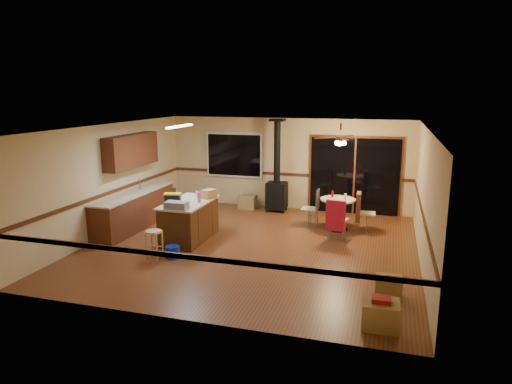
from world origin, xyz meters
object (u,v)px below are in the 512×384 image
at_px(box_corner_b, 389,287).
at_px(kitchen_island, 189,221).
at_px(dining_table, 338,209).
at_px(blue_bucket, 173,252).
at_px(box_corner_a, 380,315).
at_px(toolbox_black, 173,199).
at_px(chair_right, 359,207).
at_px(chair_left, 314,204).
at_px(chair_near, 336,215).
at_px(bar_stool, 154,245).
at_px(toolbox_grey, 177,205).
at_px(box_under_window, 248,202).
at_px(wood_stove, 277,186).

bearing_deg(box_corner_b, kitchen_island, 157.52).
xyz_separation_m(dining_table, box_corner_b, (1.26, -3.57, -0.36)).
distance_m(blue_bucket, box_corner_a, 4.50).
height_order(toolbox_black, chair_right, toolbox_black).
height_order(chair_left, chair_near, same).
height_order(bar_stool, chair_right, chair_right).
xyz_separation_m(chair_left, box_corner_a, (1.75, -4.74, -0.39)).
bearing_deg(toolbox_grey, blue_bucket, -76.20).
height_order(box_corner_a, box_corner_b, box_corner_a).
distance_m(toolbox_black, dining_table, 3.99).
bearing_deg(toolbox_black, chair_left, 35.92).
bearing_deg(blue_bucket, toolbox_grey, 103.80).
distance_m(kitchen_island, blue_bucket, 1.22).
bearing_deg(toolbox_black, bar_stool, -84.49).
bearing_deg(toolbox_grey, dining_table, 37.57).
distance_m(toolbox_grey, box_corner_b, 4.61).
bearing_deg(box_under_window, toolbox_grey, -96.01).
bearing_deg(wood_stove, box_corner_b, -57.46).
relative_size(chair_right, box_corner_b, 1.64).
distance_m(blue_bucket, chair_near, 3.71).
relative_size(box_corner_a, box_corner_b, 1.23).
distance_m(chair_left, chair_right, 1.11).
relative_size(blue_bucket, dining_table, 0.35).
relative_size(dining_table, chair_near, 1.22).
bearing_deg(dining_table, kitchen_island, -151.04).
relative_size(kitchen_island, box_corner_b, 3.95).
xyz_separation_m(toolbox_grey, chair_left, (2.53, 2.51, -0.39)).
xyz_separation_m(box_under_window, box_corner_b, (3.99, -4.92, -0.02)).
xyz_separation_m(toolbox_grey, blue_bucket, (0.12, -0.51, -0.85)).
xyz_separation_m(toolbox_grey, box_under_window, (0.40, 3.76, -0.78)).
xyz_separation_m(chair_right, box_corner_b, (0.74, -3.62, -0.42)).
xyz_separation_m(chair_near, chair_right, (0.46, 0.92, 0.00)).
bearing_deg(chair_near, toolbox_black, -162.81).
bearing_deg(wood_stove, chair_near, -48.72).
relative_size(chair_left, box_corner_b, 1.21).
bearing_deg(kitchen_island, wood_stove, 66.91).
height_order(blue_bucket, box_under_window, box_under_window).
bearing_deg(box_under_window, toolbox_black, -102.02).
distance_m(kitchen_island, chair_right, 4.09).
distance_m(bar_stool, dining_table, 4.53).
bearing_deg(chair_left, kitchen_island, -144.22).
xyz_separation_m(bar_stool, box_under_window, (0.60, 4.42, -0.10)).
height_order(toolbox_grey, chair_near, toolbox_grey).
bearing_deg(toolbox_grey, box_corner_a, -27.57).
bearing_deg(bar_stool, wood_stove, 71.32).
distance_m(wood_stove, bar_stool, 4.63).
relative_size(wood_stove, box_corner_b, 5.92).
bearing_deg(blue_bucket, box_corner_a, -22.57).
xyz_separation_m(toolbox_black, box_corner_a, (4.59, -2.68, -0.80)).
distance_m(kitchen_island, box_corner_b, 4.78).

